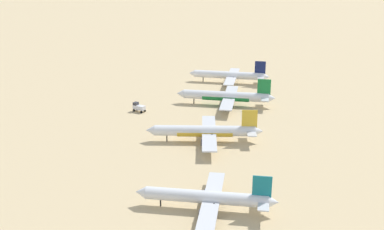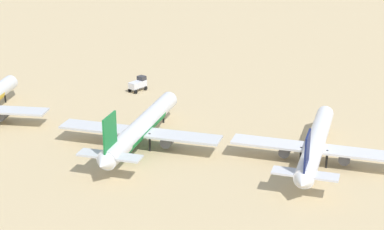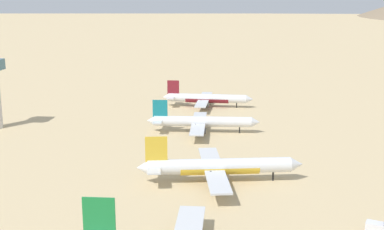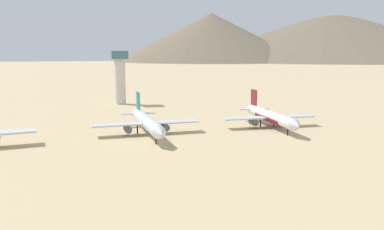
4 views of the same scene
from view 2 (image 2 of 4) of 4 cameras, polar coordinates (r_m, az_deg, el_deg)
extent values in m
cylinder|color=white|center=(125.92, 11.39, -2.50)|extent=(35.40, 3.78, 3.74)
cone|color=white|center=(143.89, 12.28, 0.33)|extent=(3.15, 3.66, 3.66)
cone|color=white|center=(108.58, 10.21, -6.21)|extent=(2.76, 3.37, 3.36)
cube|color=#141E51|center=(109.97, 10.60, -3.38)|extent=(5.41, 0.35, 6.88)
cube|color=silver|center=(111.07, 10.43, -5.39)|extent=(3.16, 11.80, 0.35)
cube|color=silver|center=(124.82, 11.29, -3.03)|extent=(4.96, 33.43, 0.44)
cylinder|color=#4C4C54|center=(126.69, 8.64, -3.17)|extent=(4.13, 2.27, 2.26)
cylinder|color=#4C4C54|center=(125.71, 13.96, -3.74)|extent=(4.13, 2.27, 2.26)
cylinder|color=black|center=(139.22, 11.97, -1.32)|extent=(0.43, 0.43, 3.76)
cylinder|color=black|center=(124.78, 10.02, -3.75)|extent=(0.43, 0.43, 3.76)
cylinder|color=black|center=(124.36, 12.35, -4.00)|extent=(0.43, 0.43, 3.76)
cylinder|color=silver|center=(131.62, -4.67, -1.04)|extent=(37.33, 4.67, 3.93)
cone|color=silver|center=(149.58, -1.92, 1.64)|extent=(3.39, 3.92, 3.85)
cone|color=silver|center=(114.60, -8.24, -4.51)|extent=(2.97, 3.60, 3.54)
cube|color=#197A38|center=(115.91, -7.60, -1.71)|extent=(5.70, 0.47, 7.24)
cube|color=silver|center=(117.01, -7.63, -3.74)|extent=(3.56, 12.48, 0.37)
cube|color=silver|center=(130.52, -4.90, -1.56)|extent=(5.87, 35.28, 0.47)
cylinder|color=#4C4C54|center=(134.00, -7.24, -1.72)|extent=(4.39, 2.47, 2.38)
cylinder|color=#4C4C54|center=(129.79, -2.19, -2.31)|extent=(4.39, 2.47, 2.38)
cylinder|color=black|center=(144.89, -2.66, 0.02)|extent=(0.46, 0.46, 3.95)
cylinder|color=black|center=(131.21, -6.14, -2.28)|extent=(0.46, 0.46, 3.95)
cylinder|color=black|center=(129.36, -3.93, -2.54)|extent=(0.46, 0.46, 3.95)
cylinder|color=#197A38|center=(131.72, -4.67, -1.16)|extent=(20.57, 4.34, 3.94)
cone|color=silver|center=(170.44, -16.19, 3.10)|extent=(3.74, 4.17, 3.70)
cylinder|color=#4C4C54|center=(151.26, -17.07, 0.07)|extent=(4.49, 2.94, 2.28)
cylinder|color=black|center=(166.01, -16.92, 1.75)|extent=(0.44, 0.44, 3.79)
cube|color=silver|center=(168.45, -5.06, 2.85)|extent=(5.67, 3.96, 1.70)
cube|color=#333338|center=(169.24, -4.68, 3.44)|extent=(2.41, 2.57, 1.10)
cylinder|color=black|center=(170.99, -4.88, 2.63)|extent=(1.15, 0.71, 1.10)
cylinder|color=black|center=(169.51, -4.30, 2.48)|extent=(1.15, 0.71, 1.10)
cylinder|color=black|center=(168.25, -5.79, 2.30)|extent=(1.15, 0.71, 1.10)
cylinder|color=black|center=(166.74, -5.21, 2.16)|extent=(1.15, 0.71, 1.10)
camera|label=1|loc=(259.62, -54.42, 15.24)|focal=43.94mm
camera|label=3|loc=(126.17, 34.80, 14.70)|focal=49.11mm
camera|label=4|loc=(253.10, -10.71, 13.41)|focal=38.30mm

